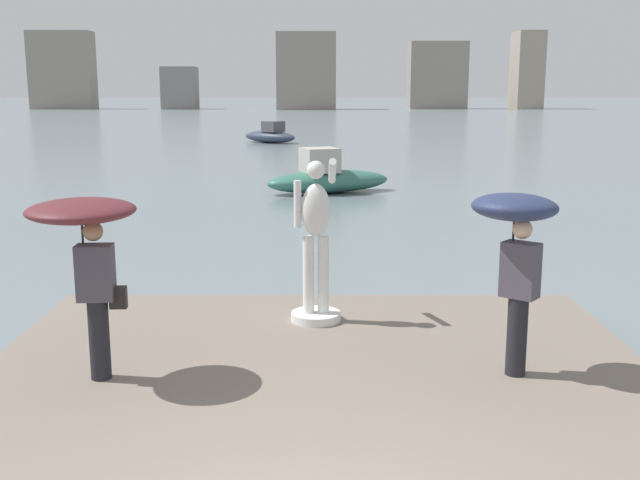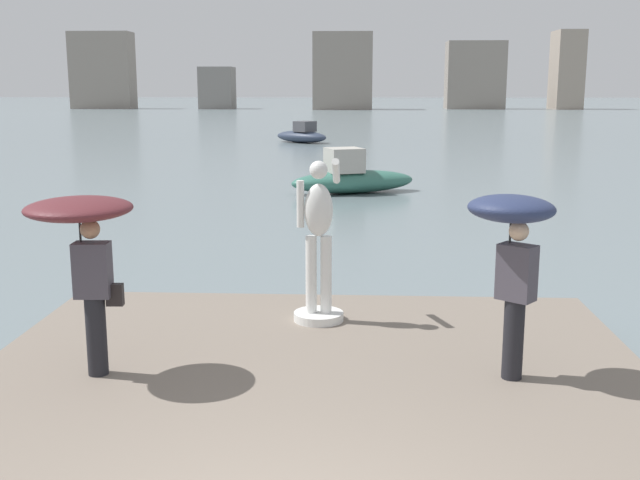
% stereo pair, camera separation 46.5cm
% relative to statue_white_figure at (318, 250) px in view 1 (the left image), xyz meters
% --- Properties ---
extents(ground_plane, '(400.00, 400.00, 0.00)m').
position_rel_statue_white_figure_xyz_m(ground_plane, '(0.03, 34.47, -1.37)').
color(ground_plane, slate).
extents(pier, '(7.57, 9.82, 0.40)m').
position_rel_statue_white_figure_xyz_m(pier, '(0.03, -3.62, -1.17)').
color(pier, slate).
rests_on(pier, ground).
extents(statue_white_figure, '(0.67, 0.90, 2.19)m').
position_rel_statue_white_figure_xyz_m(statue_white_figure, '(0.00, 0.00, 0.00)').
color(statue_white_figure, white).
rests_on(statue_white_figure, pier).
extents(onlooker_left, '(1.19, 1.20, 1.96)m').
position_rel_statue_white_figure_xyz_m(onlooker_left, '(-2.40, -2.07, 0.62)').
color(onlooker_left, black).
rests_on(onlooker_left, pier).
extents(onlooker_right, '(1.30, 1.30, 2.01)m').
position_rel_statue_white_figure_xyz_m(onlooker_right, '(2.16, -1.91, 0.60)').
color(onlooker_right, black).
rests_on(onlooker_right, pier).
extents(boat_near, '(4.04, 3.65, 1.35)m').
position_rel_statue_white_figure_xyz_m(boat_near, '(-3.08, 38.51, -0.90)').
color(boat_near, '#2D384C').
rests_on(boat_near, ground).
extents(boat_mid, '(4.52, 2.90, 1.51)m').
position_rel_statue_white_figure_xyz_m(boat_mid, '(0.30, 15.49, -0.87)').
color(boat_mid, '#336B5B').
rests_on(boat_mid, ground).
extents(distant_skyline, '(79.14, 9.36, 11.84)m').
position_rel_statue_white_figure_xyz_m(distant_skyline, '(-2.54, 111.27, 4.10)').
color(distant_skyline, gray).
rests_on(distant_skyline, ground).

